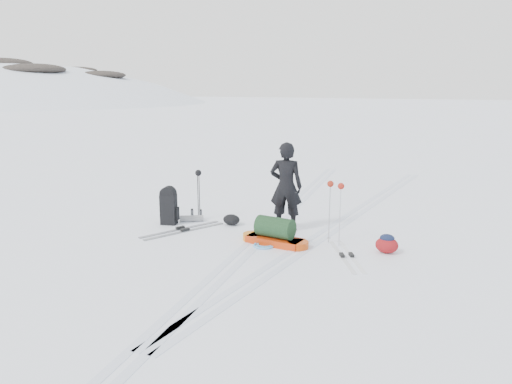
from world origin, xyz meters
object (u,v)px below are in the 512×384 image
pulk_sled (275,234)px  expedition_rucksack (172,207)px  skier (286,187)px  ski_poles_black (198,179)px

pulk_sled → expedition_rucksack: expedition_rucksack is taller
skier → ski_poles_black: bearing=-9.9°
expedition_rucksack → skier: bearing=0.2°
expedition_rucksack → ski_poles_black: size_ratio=0.74×
expedition_rucksack → ski_poles_black: bearing=42.3°
pulk_sled → ski_poles_black: 2.69m
skier → expedition_rucksack: 2.73m
pulk_sled → ski_poles_black: ski_poles_black is taller
skier → ski_poles_black: (-2.20, 0.02, 0.01)m
pulk_sled → ski_poles_black: (-2.33, 1.08, 0.78)m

